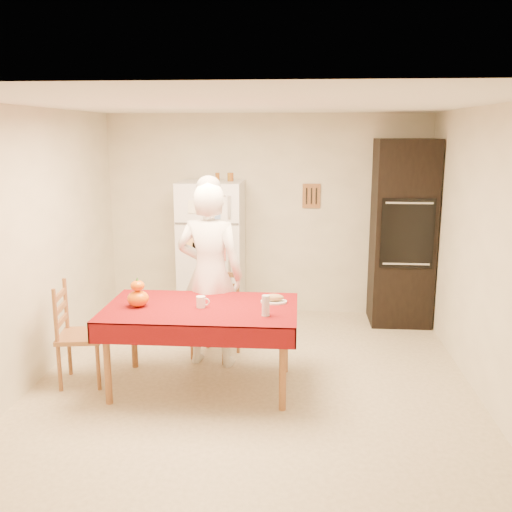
# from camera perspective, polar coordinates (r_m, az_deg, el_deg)

# --- Properties ---
(floor) EXTENTS (4.50, 4.50, 0.00)m
(floor) POSITION_cam_1_polar(r_m,az_deg,el_deg) (5.37, -0.37, -12.77)
(floor) COLOR tan
(floor) RESTS_ON ground
(room_shell) EXTENTS (4.02, 4.52, 2.51)m
(room_shell) POSITION_cam_1_polar(r_m,az_deg,el_deg) (4.91, -0.39, 4.65)
(room_shell) COLOR #ECE3C6
(room_shell) RESTS_ON ground
(refrigerator) EXTENTS (0.75, 0.74, 1.70)m
(refrigerator) POSITION_cam_1_polar(r_m,az_deg,el_deg) (6.96, -4.43, 0.45)
(refrigerator) COLOR white
(refrigerator) RESTS_ON floor
(oven_cabinet) EXTENTS (0.70, 0.62, 2.20)m
(oven_cabinet) POSITION_cam_1_polar(r_m,az_deg,el_deg) (6.98, 14.44, 2.23)
(oven_cabinet) COLOR black
(oven_cabinet) RESTS_ON floor
(dining_table) EXTENTS (1.70, 1.00, 0.76)m
(dining_table) POSITION_cam_1_polar(r_m,az_deg,el_deg) (5.11, -5.51, -5.80)
(dining_table) COLOR brown
(dining_table) RESTS_ON floor
(chair_far) EXTENTS (0.53, 0.51, 0.95)m
(chair_far) POSITION_cam_1_polar(r_m,az_deg,el_deg) (5.90, -3.84, -5.14)
(chair_far) COLOR brown
(chair_far) RESTS_ON floor
(chair_left) EXTENTS (0.46, 0.47, 0.95)m
(chair_left) POSITION_cam_1_polar(r_m,az_deg,el_deg) (5.49, -17.72, -7.07)
(chair_left) COLOR brown
(chair_left) RESTS_ON floor
(seated_woman) EXTENTS (0.72, 0.54, 1.82)m
(seated_woman) POSITION_cam_1_polar(r_m,az_deg,el_deg) (5.57, -4.62, -1.92)
(seated_woman) COLOR white
(seated_woman) RESTS_ON floor
(coffee_mug) EXTENTS (0.08, 0.08, 0.10)m
(coffee_mug) POSITION_cam_1_polar(r_m,az_deg,el_deg) (5.06, -5.53, -4.58)
(coffee_mug) COLOR white
(coffee_mug) RESTS_ON dining_table
(pumpkin_lower) EXTENTS (0.19, 0.19, 0.14)m
(pumpkin_lower) POSITION_cam_1_polar(r_m,az_deg,el_deg) (5.16, -11.71, -4.18)
(pumpkin_lower) COLOR #E46405
(pumpkin_lower) RESTS_ON dining_table
(pumpkin_upper) EXTENTS (0.12, 0.12, 0.09)m
(pumpkin_upper) POSITION_cam_1_polar(r_m,az_deg,el_deg) (5.13, -11.77, -2.92)
(pumpkin_upper) COLOR #C74004
(pumpkin_upper) RESTS_ON pumpkin_lower
(wine_glass) EXTENTS (0.07, 0.07, 0.18)m
(wine_glass) POSITION_cam_1_polar(r_m,az_deg,el_deg) (4.80, 0.98, -4.97)
(wine_glass) COLOR silver
(wine_glass) RESTS_ON dining_table
(bread_plate) EXTENTS (0.24, 0.24, 0.02)m
(bread_plate) POSITION_cam_1_polar(r_m,az_deg,el_deg) (5.18, 1.80, -4.59)
(bread_plate) COLOR white
(bread_plate) RESTS_ON dining_table
(bread_loaf) EXTENTS (0.18, 0.10, 0.06)m
(bread_loaf) POSITION_cam_1_polar(r_m,az_deg,el_deg) (5.17, 1.80, -4.16)
(bread_loaf) COLOR #AA7C54
(bread_loaf) RESTS_ON bread_plate
(spice_jar_left) EXTENTS (0.05, 0.05, 0.10)m
(spice_jar_left) POSITION_cam_1_polar(r_m,az_deg,el_deg) (6.87, -3.87, 7.89)
(spice_jar_left) COLOR brown
(spice_jar_left) RESTS_ON refrigerator
(spice_jar_mid) EXTENTS (0.05, 0.05, 0.10)m
(spice_jar_mid) POSITION_cam_1_polar(r_m,az_deg,el_deg) (6.85, -2.66, 7.90)
(spice_jar_mid) COLOR brown
(spice_jar_mid) RESTS_ON refrigerator
(spice_jar_right) EXTENTS (0.05, 0.05, 0.10)m
(spice_jar_right) POSITION_cam_1_polar(r_m,az_deg,el_deg) (6.84, -2.48, 7.90)
(spice_jar_right) COLOR brown
(spice_jar_right) RESTS_ON refrigerator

